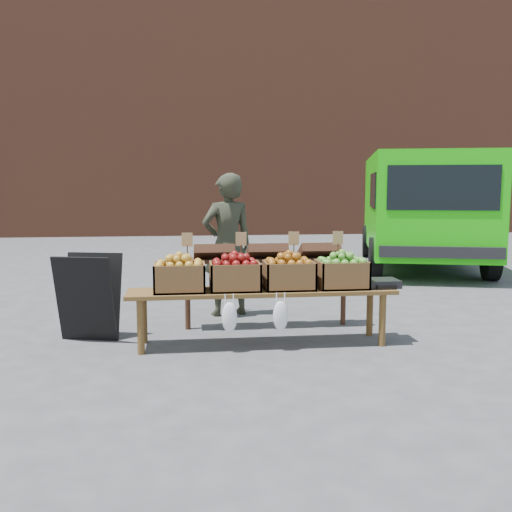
{
  "coord_description": "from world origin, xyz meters",
  "views": [
    {
      "loc": [
        -0.54,
        -5.58,
        1.61
      ],
      "look_at": [
        0.2,
        0.55,
        0.85
      ],
      "focal_mm": 40.0,
      "sensor_mm": 36.0,
      "label": 1
    }
  ],
  "objects": [
    {
      "name": "ground",
      "position": [
        0.0,
        0.0,
        0.0
      ],
      "size": [
        80.0,
        80.0,
        0.0
      ],
      "primitive_type": "plane",
      "color": "#49494C"
    },
    {
      "name": "crate_green_apples",
      "position": [
        1.03,
        0.05,
        0.71
      ],
      "size": [
        0.5,
        0.4,
        0.28
      ],
      "primitive_type": null,
      "color": "#3C7A24",
      "rests_on": "display_bench"
    },
    {
      "name": "crate_red_apples",
      "position": [
        0.48,
        0.05,
        0.71
      ],
      "size": [
        0.5,
        0.4,
        0.28
      ],
      "primitive_type": null,
      "color": "#944F12",
      "rests_on": "display_bench"
    },
    {
      "name": "brick_building",
      "position": [
        0.0,
        15.0,
        5.0
      ],
      "size": [
        24.0,
        4.0,
        10.0
      ],
      "primitive_type": "cube",
      "color": "brown",
      "rests_on": "ground"
    },
    {
      "name": "crate_golden_apples",
      "position": [
        -0.62,
        0.05,
        0.71
      ],
      "size": [
        0.5,
        0.4,
        0.28
      ],
      "primitive_type": null,
      "color": "#ABA125",
      "rests_on": "display_bench"
    },
    {
      "name": "back_table",
      "position": [
        0.35,
        0.77,
        0.52
      ],
      "size": [
        2.1,
        0.44,
        1.04
      ],
      "primitive_type": null,
      "color": "#3C2215",
      "rests_on": "ground"
    },
    {
      "name": "chalkboard_sign",
      "position": [
        -1.57,
        0.45,
        0.46
      ],
      "size": [
        0.67,
        0.47,
        0.92
      ],
      "primitive_type": null,
      "rotation": [
        0.0,
        0.0,
        -0.25
      ],
      "color": "black",
      "rests_on": "ground"
    },
    {
      "name": "weighing_scale",
      "position": [
        1.45,
        0.05,
        0.61
      ],
      "size": [
        0.34,
        0.3,
        0.08
      ],
      "primitive_type": "cube",
      "color": "black",
      "rests_on": "display_bench"
    },
    {
      "name": "display_bench",
      "position": [
        0.2,
        0.05,
        0.28
      ],
      "size": [
        2.7,
        0.56,
        0.57
      ],
      "primitive_type": null,
      "color": "brown",
      "rests_on": "ground"
    },
    {
      "name": "vendor",
      "position": [
        -0.05,
        1.45,
        0.88
      ],
      "size": [
        0.73,
        0.58,
        1.77
      ],
      "primitive_type": "imported",
      "rotation": [
        0.0,
        0.0,
        3.41
      ],
      "color": "#2B2E21",
      "rests_on": "ground"
    },
    {
      "name": "crate_russet_pears",
      "position": [
        -0.07,
        0.05,
        0.71
      ],
      "size": [
        0.5,
        0.4,
        0.28
      ],
      "primitive_type": null,
      "color": "maroon",
      "rests_on": "display_bench"
    },
    {
      "name": "delivery_van",
      "position": [
        4.1,
        5.27,
        1.1
      ],
      "size": [
        3.47,
        5.32,
        2.2
      ],
      "primitive_type": null,
      "rotation": [
        0.0,
        0.0,
        -0.27
      ],
      "color": "#18CA09",
      "rests_on": "ground"
    }
  ]
}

